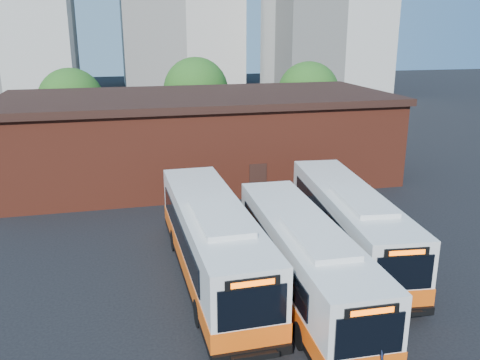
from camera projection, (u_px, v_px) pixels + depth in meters
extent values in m
plane|color=black|center=(279.00, 309.00, 20.88)|extent=(220.00, 220.00, 0.00)
cube|color=silver|center=(212.00, 239.00, 22.94)|extent=(3.02, 13.23, 3.13)
cube|color=#EE560F|center=(213.00, 257.00, 23.20)|extent=(3.07, 13.29, 0.77)
cube|color=black|center=(213.00, 268.00, 23.36)|extent=(3.06, 13.27, 0.27)
cube|color=black|center=(252.00, 308.00, 16.71)|extent=(2.38, 0.10, 1.48)
cube|color=black|center=(253.00, 283.00, 16.44)|extent=(1.87, 0.10, 0.35)
cube|color=#FF5905|center=(253.00, 284.00, 16.41)|extent=(1.48, 0.05, 0.20)
cube|color=black|center=(253.00, 355.00, 17.16)|extent=(2.80, 0.20, 0.35)
cube|color=black|center=(255.00, 356.00, 16.89)|extent=(1.60, 0.44, 0.07)
cube|color=black|center=(256.00, 358.00, 16.69)|extent=(1.59, 0.07, 0.20)
cube|color=black|center=(179.00, 232.00, 22.92)|extent=(0.22, 10.28, 1.15)
cube|color=black|center=(240.00, 226.00, 23.61)|extent=(0.22, 10.28, 1.15)
cube|color=silver|center=(220.00, 217.00, 20.93)|extent=(1.98, 4.65, 0.24)
cylinder|color=black|center=(200.00, 313.00, 19.58)|extent=(0.37, 1.10, 1.10)
cylinder|color=black|center=(263.00, 304.00, 20.19)|extent=(0.37, 1.10, 1.10)
cylinder|color=black|center=(175.00, 240.00, 26.30)|extent=(0.37, 1.10, 1.10)
cylinder|color=black|center=(223.00, 235.00, 26.91)|extent=(0.37, 1.10, 1.10)
cube|color=silver|center=(303.00, 257.00, 21.35)|extent=(3.02, 12.50, 2.95)
cube|color=#EE560F|center=(302.00, 276.00, 21.59)|extent=(3.07, 12.55, 0.72)
cube|color=black|center=(302.00, 287.00, 21.74)|extent=(3.06, 12.54, 0.26)
cube|color=black|center=(370.00, 336.00, 15.41)|extent=(2.24, 0.13, 1.40)
cube|color=black|center=(372.00, 311.00, 15.16)|extent=(1.76, 0.12, 0.33)
cube|color=#FF5905|center=(373.00, 312.00, 15.12)|extent=(1.40, 0.06, 0.19)
cube|color=black|center=(270.00, 250.00, 21.39)|extent=(0.35, 9.69, 1.09)
cube|color=black|center=(330.00, 245.00, 21.92)|extent=(0.35, 9.69, 1.09)
cube|color=silver|center=(318.00, 237.00, 19.44)|extent=(1.93, 4.40, 0.23)
cylinder|color=black|center=(302.00, 336.00, 18.19)|extent=(0.36, 1.04, 1.04)
cylinder|color=black|center=(364.00, 328.00, 18.66)|extent=(0.36, 1.04, 1.04)
cylinder|color=black|center=(257.00, 256.00, 24.59)|extent=(0.36, 1.04, 1.04)
cylinder|color=black|center=(304.00, 251.00, 25.07)|extent=(0.36, 1.04, 1.04)
cube|color=silver|center=(349.00, 220.00, 25.39)|extent=(4.01, 12.80, 2.99)
cube|color=#EE560F|center=(348.00, 236.00, 25.64)|extent=(4.06, 12.86, 0.73)
cube|color=black|center=(347.00, 246.00, 25.79)|extent=(4.05, 12.85, 0.26)
cube|color=black|center=(405.00, 273.00, 19.30)|extent=(2.27, 0.31, 1.42)
cube|color=black|center=(407.00, 252.00, 19.04)|extent=(1.78, 0.25, 0.34)
cube|color=#FF5905|center=(407.00, 253.00, 19.01)|extent=(1.41, 0.17, 0.19)
cube|color=black|center=(401.00, 313.00, 19.72)|extent=(2.68, 0.43, 0.34)
cube|color=black|center=(404.00, 314.00, 19.46)|extent=(1.55, 0.56, 0.06)
cube|color=black|center=(407.00, 315.00, 19.26)|extent=(1.52, 0.20, 0.19)
cube|color=black|center=(320.00, 213.00, 25.54)|extent=(1.10, 9.77, 1.10)
cube|color=black|center=(372.00, 211.00, 25.88)|extent=(1.10, 9.77, 1.10)
cube|color=silver|center=(362.00, 200.00, 23.44)|extent=(2.28, 4.58, 0.23)
cylinder|color=black|center=(347.00, 279.00, 22.24)|extent=(0.45, 1.08, 1.05)
cylinder|color=black|center=(400.00, 276.00, 22.54)|extent=(0.45, 1.08, 1.05)
cylinder|color=black|center=(307.00, 222.00, 28.81)|extent=(0.45, 1.08, 1.05)
cylinder|color=black|center=(348.00, 220.00, 29.12)|extent=(0.45, 1.08, 1.05)
cube|color=maroon|center=(199.00, 139.00, 38.64)|extent=(28.00, 12.00, 6.00)
cube|color=black|center=(198.00, 97.00, 37.74)|extent=(28.60, 12.60, 0.50)
cube|color=black|center=(258.00, 181.00, 34.22)|extent=(1.20, 0.08, 2.40)
cylinder|color=#382314|center=(75.00, 136.00, 48.03)|extent=(0.36, 0.36, 2.70)
sphere|color=#1A4714|center=(71.00, 101.00, 47.08)|extent=(6.00, 6.00, 6.00)
cylinder|color=#382314|center=(197.00, 125.00, 52.56)|extent=(0.36, 0.36, 2.95)
sphere|color=#1A4714|center=(196.00, 90.00, 51.53)|extent=(6.56, 6.56, 6.56)
cylinder|color=#382314|center=(307.00, 126.00, 52.28)|extent=(0.36, 0.36, 2.81)
sphere|color=#1A4714|center=(308.00, 93.00, 51.29)|extent=(6.24, 6.24, 6.24)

